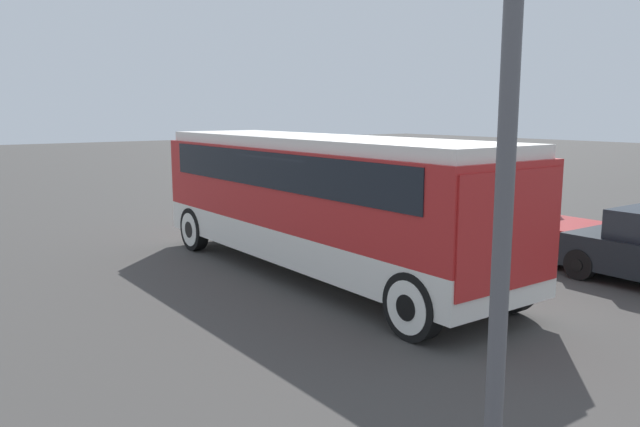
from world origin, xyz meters
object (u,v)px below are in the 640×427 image
(parked_car_far, at_px, (400,197))
(lamp_post, at_px, (511,51))
(tour_bus, at_px, (323,193))
(parked_car_mid, at_px, (502,220))

(parked_car_far, relative_size, lamp_post, 0.78)
(lamp_post, bearing_deg, tour_bus, 155.11)
(tour_bus, relative_size, lamp_post, 1.60)
(parked_car_far, height_order, lamp_post, lamp_post)
(tour_bus, height_order, lamp_post, lamp_post)
(parked_car_mid, bearing_deg, lamp_post, -52.61)
(tour_bus, xyz_separation_m, lamp_post, (6.88, -3.19, 2.11))
(lamp_post, bearing_deg, parked_car_mid, 127.39)
(parked_car_far, bearing_deg, parked_car_mid, -8.34)
(parked_car_mid, xyz_separation_m, lamp_post, (6.37, -8.34, 3.12))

